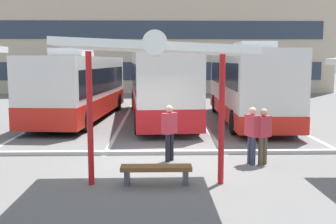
{
  "coord_description": "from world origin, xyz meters",
  "views": [
    {
      "loc": [
        -0.23,
        -11.8,
        2.93
      ],
      "look_at": [
        0.15,
        2.61,
        1.09
      ],
      "focal_mm": 43.15,
      "sensor_mm": 36.0,
      "label": 1
    }
  ],
  "objects": [
    {
      "name": "coach_bus_0",
      "position": [
        -4.09,
        8.49,
        1.58
      ],
      "size": [
        3.43,
        10.8,
        3.47
      ],
      "color": "silver",
      "rests_on": "ground"
    },
    {
      "name": "ground_plane",
      "position": [
        0.0,
        0.0,
        0.0
      ],
      "size": [
        160.0,
        160.0,
        0.0
      ],
      "primitive_type": "plane",
      "color": "slate"
    },
    {
      "name": "coach_bus_1",
      "position": [
        -0.17,
        8.3,
        1.71
      ],
      "size": [
        3.41,
        11.67,
        3.7
      ],
      "color": "silver",
      "rests_on": "ground"
    },
    {
      "name": "lane_stripe_1",
      "position": [
        -1.9,
        7.41,
        0.0
      ],
      "size": [
        0.16,
        14.0,
        0.01
      ],
      "primitive_type": "cube",
      "color": "white",
      "rests_on": "ground"
    },
    {
      "name": "waiting_passenger_3",
      "position": [
        2.43,
        -0.67,
        0.94
      ],
      "size": [
        0.37,
        0.52,
        1.63
      ],
      "color": "#33384C",
      "rests_on": "ground"
    },
    {
      "name": "bench_1",
      "position": [
        -0.27,
        -2.47,
        0.34
      ],
      "size": [
        1.69,
        0.43,
        0.45
      ],
      "color": "brown",
      "rests_on": "ground"
    },
    {
      "name": "lane_stripe_2",
      "position": [
        1.9,
        7.41,
        0.0
      ],
      "size": [
        0.16,
        14.0,
        0.01
      ],
      "primitive_type": "cube",
      "color": "white",
      "rests_on": "ground"
    },
    {
      "name": "lane_stripe_0",
      "position": [
        -5.69,
        7.41,
        0.0
      ],
      "size": [
        0.16,
        14.0,
        0.01
      ],
      "primitive_type": "cube",
      "color": "white",
      "rests_on": "ground"
    },
    {
      "name": "terminal_building",
      "position": [
        0.03,
        31.9,
        7.26
      ],
      "size": [
        31.52,
        15.3,
        17.24
      ],
      "color": "#C6B293",
      "rests_on": "ground"
    },
    {
      "name": "lane_stripe_3",
      "position": [
        5.69,
        7.41,
        0.0
      ],
      "size": [
        0.16,
        14.0,
        0.01
      ],
      "primitive_type": "cube",
      "color": "white",
      "rests_on": "ground"
    },
    {
      "name": "waiting_passenger_2",
      "position": [
        0.11,
        -0.23,
        0.95
      ],
      "size": [
        0.48,
        0.5,
        1.65
      ],
      "color": "black",
      "rests_on": "ground"
    },
    {
      "name": "platform_kerb",
      "position": [
        0.0,
        0.61,
        0.06
      ],
      "size": [
        44.0,
        0.24,
        0.12
      ],
      "primitive_type": "cube",
      "color": "#ADADA8",
      "rests_on": "ground"
    },
    {
      "name": "waiting_shelter_1",
      "position": [
        -0.27,
        -2.73,
        3.14
      ],
      "size": [
        4.08,
        5.14,
        3.38
      ],
      "color": "red",
      "rests_on": "ground"
    },
    {
      "name": "waiting_passenger_1",
      "position": [
        2.74,
        -0.7,
        0.92
      ],
      "size": [
        0.51,
        0.44,
        1.6
      ],
      "color": "brown",
      "rests_on": "ground"
    },
    {
      "name": "coach_bus_2",
      "position": [
        4.08,
        7.35,
        1.75
      ],
      "size": [
        2.86,
        10.3,
        3.73
      ],
      "color": "silver",
      "rests_on": "ground"
    }
  ]
}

